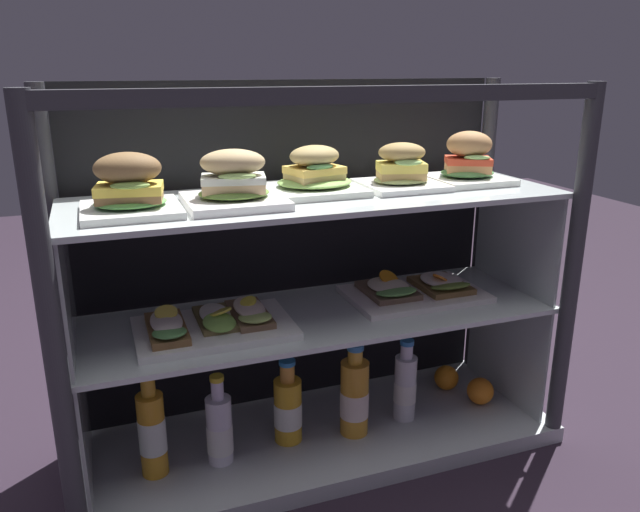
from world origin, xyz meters
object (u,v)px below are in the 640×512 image
juice_bottle_tucked_behind (405,386)px  orange_fruit_beside_bottles (480,391)px  plated_roll_sandwich_far_right (401,172)px  plated_roll_sandwich_near_right_corner (234,185)px  orange_fruit_near_left_post (446,378)px  open_sandwich_tray_mid_right (212,324)px  plated_roll_sandwich_left_of_center (316,176)px  juice_bottle_front_right_end (288,409)px  juice_bottle_front_fourth (354,397)px  plated_roll_sandwich_right_of_center (129,190)px  juice_bottle_back_left (152,432)px  plated_roll_sandwich_mid_left (468,164)px  open_sandwich_tray_near_left_corner (416,290)px  juice_bottle_front_second (220,430)px

juice_bottle_tucked_behind → orange_fruit_beside_bottles: 0.23m
plated_roll_sandwich_far_right → plated_roll_sandwich_near_right_corner: bearing=-173.6°
plated_roll_sandwich_far_right → orange_fruit_near_left_post: (0.20, 0.06, -0.61)m
open_sandwich_tray_mid_right → plated_roll_sandwich_left_of_center: bearing=12.4°
plated_roll_sandwich_left_of_center → plated_roll_sandwich_far_right: size_ratio=1.10×
orange_fruit_near_left_post → orange_fruit_beside_bottles: bearing=-65.8°
juice_bottle_front_right_end → juice_bottle_front_fourth: bearing=-9.1°
plated_roll_sandwich_right_of_center → juice_bottle_back_left: 0.54m
plated_roll_sandwich_mid_left → open_sandwich_tray_near_left_corner: (-0.13, -0.01, -0.31)m
plated_roll_sandwich_near_right_corner → orange_fruit_near_left_post: bearing=9.6°
open_sandwich_tray_mid_right → juice_bottle_front_second: size_ratio=1.56×
orange_fruit_near_left_post → plated_roll_sandwich_near_right_corner: bearing=-170.4°
juice_bottle_front_fourth → juice_bottle_tucked_behind: (0.15, 0.02, -0.01)m
open_sandwich_tray_near_left_corner → juice_bottle_front_second: size_ratio=1.56×
plated_roll_sandwich_right_of_center → open_sandwich_tray_mid_right: 0.34m
orange_fruit_beside_bottles → open_sandwich_tray_mid_right: bearing=179.7°
plated_roll_sandwich_far_right → orange_fruit_beside_bottles: (0.24, -0.04, -0.60)m
plated_roll_sandwich_near_right_corner → plated_roll_sandwich_mid_left: size_ratio=1.11×
open_sandwich_tray_near_left_corner → juice_bottle_front_right_end: bearing=-176.0°
juice_bottle_back_left → juice_bottle_front_second: bearing=-2.6°
juice_bottle_front_right_end → juice_bottle_front_fourth: juice_bottle_front_fourth is taller
plated_roll_sandwich_far_right → juice_bottle_tucked_behind: plated_roll_sandwich_far_right is taller
plated_roll_sandwich_right_of_center → juice_bottle_back_left: size_ratio=0.75×
open_sandwich_tray_mid_right → orange_fruit_beside_bottles: size_ratio=4.72×
plated_roll_sandwich_near_right_corner → juice_bottle_back_left: size_ratio=0.80×
juice_bottle_back_left → orange_fruit_near_left_post: 0.82m
plated_roll_sandwich_far_right → juice_bottle_front_right_end: 0.63m
plated_roll_sandwich_near_right_corner → juice_bottle_front_fourth: size_ratio=0.83×
open_sandwich_tray_near_left_corner → juice_bottle_tucked_behind: size_ratio=1.54×
juice_bottle_back_left → orange_fruit_beside_bottles: (0.86, 0.00, -0.07)m
orange_fruit_near_left_post → plated_roll_sandwich_mid_left: bearing=-104.0°
juice_bottle_front_right_end → orange_fruit_beside_bottles: juice_bottle_front_right_end is taller
plated_roll_sandwich_mid_left → juice_bottle_front_right_end: bearing=-176.2°
plated_roll_sandwich_mid_left → plated_roll_sandwich_far_right: bearing=-178.1°
plated_roll_sandwich_far_right → open_sandwich_tray_mid_right: bearing=-175.3°
open_sandwich_tray_mid_right → juice_bottle_tucked_behind: bearing=0.4°
juice_bottle_front_right_end → juice_bottle_front_fourth: size_ratio=0.89×
juice_bottle_front_right_end → juice_bottle_front_fourth: (0.16, -0.03, 0.01)m
plated_roll_sandwich_mid_left → open_sandwich_tray_near_left_corner: 0.34m
plated_roll_sandwich_right_of_center → orange_fruit_near_left_post: 1.03m
plated_roll_sandwich_left_of_center → open_sandwich_tray_near_left_corner: 0.40m
plated_roll_sandwich_far_right → juice_bottle_front_second: bearing=-173.7°
plated_roll_sandwich_far_right → plated_roll_sandwich_mid_left: size_ratio=1.02×
juice_bottle_front_fourth → plated_roll_sandwich_mid_left: bearing=10.3°
plated_roll_sandwich_left_of_center → plated_roll_sandwich_far_right: same height
plated_roll_sandwich_right_of_center → orange_fruit_beside_bottles: bearing=0.5°
open_sandwich_tray_mid_right → orange_fruit_near_left_post: 0.74m
plated_roll_sandwich_near_right_corner → orange_fruit_beside_bottles: plated_roll_sandwich_near_right_corner is taller
juice_bottle_back_left → juice_bottle_front_fourth: size_ratio=1.03×
plated_roll_sandwich_near_right_corner → juice_bottle_front_right_end: size_ratio=0.94×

